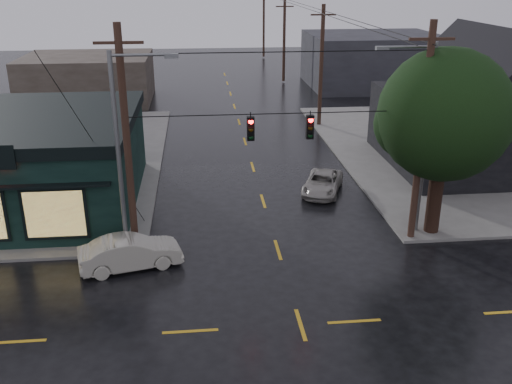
{
  "coord_description": "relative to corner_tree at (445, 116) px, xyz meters",
  "views": [
    {
      "loc": [
        -3.42,
        -17.33,
        12.04
      ],
      "look_at": [
        -1.13,
        4.9,
        3.34
      ],
      "focal_mm": 40.0,
      "sensor_mm": 36.0,
      "label": 1
    }
  ],
  "objects": [
    {
      "name": "ground_plane",
      "position": [
        -7.71,
        -7.0,
        -5.9
      ],
      "size": [
        160.0,
        160.0,
        0.0
      ],
      "primitive_type": "plane",
      "color": "black"
    },
    {
      "name": "ne_building",
      "position": [
        7.29,
        10.0,
        -1.43
      ],
      "size": [
        12.6,
        11.6,
        8.75
      ],
      "color": "black",
      "rests_on": "ground"
    },
    {
      "name": "corner_tree",
      "position": [
        0.0,
        0.0,
        0.0
      ],
      "size": [
        6.11,
        6.11,
        8.84
      ],
      "color": "black",
      "rests_on": "ground"
    },
    {
      "name": "utility_pole_nw",
      "position": [
        -14.21,
        -0.5,
        -5.9
      ],
      "size": [
        2.0,
        0.32,
        10.15
      ],
      "primitive_type": null,
      "color": "#342017",
      "rests_on": "ground"
    },
    {
      "name": "utility_pole_ne",
      "position": [
        -1.21,
        -0.5,
        -5.9
      ],
      "size": [
        2.0,
        0.32,
        10.15
      ],
      "primitive_type": null,
      "color": "#342017",
      "rests_on": "ground"
    },
    {
      "name": "utility_pole_far_a",
      "position": [
        -1.21,
        21.0,
        -5.9
      ],
      "size": [
        2.0,
        0.32,
        9.65
      ],
      "primitive_type": null,
      "color": "#342017",
      "rests_on": "ground"
    },
    {
      "name": "utility_pole_far_b",
      "position": [
        -1.21,
        41.0,
        -5.9
      ],
      "size": [
        2.0,
        0.32,
        9.15
      ],
      "primitive_type": null,
      "color": "#342017",
      "rests_on": "ground"
    },
    {
      "name": "utility_pole_far_c",
      "position": [
        -1.21,
        61.0,
        -5.9
      ],
      "size": [
        2.0,
        0.32,
        9.15
      ],
      "primitive_type": null,
      "color": "#342017",
      "rests_on": "ground"
    },
    {
      "name": "span_signal_assembly",
      "position": [
        -7.61,
        -0.5,
        -0.2
      ],
      "size": [
        13.0,
        0.48,
        1.23
      ],
      "color": "black",
      "rests_on": "ground"
    },
    {
      "name": "streetlight_nw",
      "position": [
        -14.51,
        -1.2,
        -5.9
      ],
      "size": [
        5.4,
        0.3,
        9.15
      ],
      "primitive_type": null,
      "color": "slate",
      "rests_on": "ground"
    },
    {
      "name": "streetlight_ne",
      "position": [
        -0.71,
        0.2,
        -5.9
      ],
      "size": [
        5.4,
        0.3,
        9.15
      ],
      "primitive_type": null,
      "color": "slate",
      "rests_on": "ground"
    },
    {
      "name": "bg_building_west",
      "position": [
        -21.71,
        33.0,
        -3.7
      ],
      "size": [
        12.0,
        10.0,
        4.4
      ],
      "primitive_type": "cube",
      "color": "#372F28",
      "rests_on": "ground"
    },
    {
      "name": "bg_building_east",
      "position": [
        8.29,
        38.0,
        -3.1
      ],
      "size": [
        14.0,
        12.0,
        5.6
      ],
      "primitive_type": "cube",
      "color": "#28272D",
      "rests_on": "ground"
    },
    {
      "name": "sedan_cream",
      "position": [
        -14.26,
        -2.0,
        -5.19
      ],
      "size": [
        4.6,
        2.54,
        1.44
      ],
      "primitive_type": "imported",
      "rotation": [
        0.0,
        0.0,
        1.82
      ],
      "color": "#B4B19E",
      "rests_on": "ground"
    },
    {
      "name": "suv_silver",
      "position": [
        -4.13,
        5.98,
        -5.32
      ],
      "size": [
        3.32,
        4.61,
        1.17
      ],
      "primitive_type": "imported",
      "rotation": [
        0.0,
        0.0,
        -0.37
      ],
      "color": "#A09B94",
      "rests_on": "ground"
    }
  ]
}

